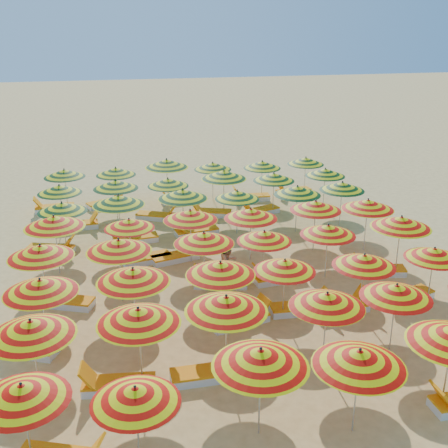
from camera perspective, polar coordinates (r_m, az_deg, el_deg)
The scene contains 73 objects.
ground at distance 19.18m, azimuth 0.31°, elevation -4.99°, with size 120.00×120.00×0.00m, color #F4C36C.
umbrella_0 at distance 11.54m, azimuth -19.85°, elevation -15.81°, with size 2.10×2.10×1.92m.
umbrella_1 at distance 11.10m, azimuth -8.99°, elevation -16.78°, with size 2.27×2.27×1.83m.
umbrella_2 at distance 11.52m, azimuth 3.74°, elevation -13.43°, with size 2.49×2.49×2.12m.
umbrella_3 at distance 11.92m, azimuth 13.58°, elevation -13.14°, with size 2.03×2.03×2.04m.
umbrella_6 at distance 13.19m, azimuth -19.02°, elevation -9.99°, with size 2.45×2.45×2.09m.
umbrella_7 at distance 13.11m, azimuth -8.69°, elevation -9.24°, with size 2.51×2.51×2.08m.
umbrella_8 at distance 13.38m, azimuth 0.23°, elevation -8.11°, with size 2.09×2.09×2.13m.
umbrella_9 at distance 14.00m, azimuth 10.43°, elevation -7.62°, with size 1.91×1.91×2.00m.
umbrella_10 at distance 14.93m, azimuth 17.11°, elevation -6.55°, with size 2.26×2.26×1.95m.
umbrella_12 at distance 15.09m, azimuth -18.15°, elevation -6.03°, with size 1.99×1.99×2.04m.
umbrella_13 at distance 14.99m, azimuth -9.22°, elevation -5.19°, with size 2.15×2.15×2.09m.
umbrella_14 at distance 15.28m, azimuth -0.36°, elevation -4.56°, with size 2.48×2.48×2.04m.
umbrella_15 at distance 15.90m, azimuth 6.19°, elevation -4.23°, with size 2.22×2.22×1.87m.
umbrella_16 at distance 16.50m, azimuth 14.06°, elevation -3.63°, with size 2.23×2.23×1.93m.
umbrella_17 at distance 17.79m, azimuth 20.57°, elevation -2.82°, with size 2.23×2.23×1.84m.
umbrella_18 at distance 17.18m, azimuth -18.15°, elevation -2.66°, with size 1.94×1.94×2.05m.
umbrella_19 at distance 16.94m, azimuth -10.65°, elevation -2.18°, with size 2.23×2.23×2.09m.
umbrella_20 at distance 17.35m, azimuth -2.05°, elevation -1.45°, with size 2.30×2.30×2.02m.
umbrella_21 at distance 17.88m, azimuth 4.11°, elevation -1.26°, with size 2.01×2.01×1.87m.
umbrella_22 at distance 18.52m, azimuth 10.52°, elevation -0.61°, with size 2.00×2.00×1.92m.
umbrella_23 at distance 19.31m, azimuth 17.55°, elevation 0.16°, with size 2.47×2.47×2.11m.
umbrella_24 at distance 19.26m, azimuth -16.88°, elevation 0.22°, with size 2.38×2.38×2.13m.
umbrella_25 at distance 19.29m, azimuth -9.61°, elevation 0.03°, with size 1.79×1.79×1.82m.
umbrella_26 at distance 19.36m, azimuth -3.45°, elevation 0.90°, with size 2.46×2.46×2.01m.
umbrella_27 at distance 19.55m, azimuth 2.74°, elevation 1.05°, with size 2.08×2.08×1.99m.
umbrella_28 at distance 20.60m, azimuth 9.29°, elevation 1.84°, with size 2.23×2.23×1.99m.
umbrella_29 at distance 21.01m, azimuth 14.40°, elevation 1.93°, with size 2.25×2.25×2.03m.
umbrella_30 at distance 21.25m, azimuth -16.12°, elevation 1.65°, with size 2.20×2.20×1.90m.
umbrella_31 at distance 21.10m, azimuth -10.68°, elevation 2.39°, with size 1.98×1.98×2.06m.
umbrella_32 at distance 21.61m, azimuth -4.22°, elevation 3.05°, with size 2.19×2.19×2.03m.
umbrella_33 at distance 21.95m, azimuth 1.35°, elevation 2.97°, with size 1.81×1.81×1.86m.
umbrella_34 at distance 22.32m, azimuth 7.47°, elevation 3.39°, with size 2.43×2.43×1.98m.
umbrella_35 at distance 23.31m, azimuth 11.92°, elevation 3.77°, with size 2.01×2.01×1.94m.
umbrella_36 at distance 23.54m, azimuth -16.37°, elevation 3.41°, with size 2.17×2.17×1.88m.
umbrella_37 at distance 23.43m, azimuth -10.96°, elevation 3.97°, with size 2.43×2.43×1.95m.
umbrella_38 at distance 23.76m, azimuth -5.71°, elevation 4.23°, with size 1.79×1.79×1.84m.
umbrella_39 at distance 24.07m, azimuth -0.01°, elevation 5.04°, with size 2.44×2.44×2.06m.
umbrella_40 at distance 24.32m, azimuth 5.09°, elevation 4.78°, with size 2.08×2.08×1.91m.
umbrella_41 at distance 25.43m, azimuth 10.25°, elevation 5.19°, with size 1.97×1.97×1.88m.
umbrella_42 at distance 25.76m, azimuth -15.91°, elevation 4.97°, with size 2.38×2.38×1.91m.
umbrella_43 at distance 25.62m, azimuth -10.94°, elevation 5.27°, with size 1.85×1.85×1.89m.
umbrella_44 at distance 25.88m, azimuth -5.86°, elevation 6.14°, with size 2.64×2.64×2.11m.
umbrella_45 at distance 26.20m, azimuth -1.16°, elevation 5.91°, with size 2.20×2.20×1.85m.
umbrella_46 at distance 26.45m, azimuth 3.90°, elevation 6.03°, with size 2.30×2.30×1.86m.
umbrella_47 at distance 27.35m, azimuth 8.30°, elevation 6.36°, with size 2.27×2.27×1.86m.
lounger_2 at distance 14.01m, azimuth -20.81°, elevation -16.54°, with size 1.83×1.12×0.69m.
lounger_3 at distance 13.90m, azimuth -10.82°, elevation -15.70°, with size 1.79×0.77×0.69m.
lounger_4 at distance 14.02m, azimuth -1.65°, elevation -14.94°, with size 1.74×0.61×0.69m.
lounger_6 at distance 15.76m, azimuth -19.41°, elevation -11.85°, with size 1.82×1.22×0.69m.
lounger_7 at distance 16.18m, azimuth 1.74°, elevation -9.62°, with size 1.82×1.02×0.69m.
lounger_8 at distance 16.89m, azimuth 7.80°, elevation -8.43°, with size 1.75×0.64×0.69m.
lounger_9 at distance 17.09m, azimuth 11.87°, elevation -8.33°, with size 1.80×0.84×0.69m.
lounger_10 at distance 18.24m, azimuth 18.08°, elevation -7.01°, with size 1.83×1.06×0.69m.
lounger_11 at distance 17.76m, azimuth -15.95°, elevation -7.55°, with size 1.82×1.19×0.69m.
lounger_12 at distance 18.25m, azimuth -0.51°, elevation -5.88°, with size 1.82×0.93×0.69m.
lounger_13 at distance 18.62m, azimuth 5.49°, elevation -5.41°, with size 1.79×0.78×0.69m.
lounger_14 at distance 19.74m, azimuth 15.39°, elevation -4.53°, with size 1.81×0.93×0.69m.
lounger_15 at distance 20.07m, azimuth -7.97°, elevation -3.52°, with size 1.82×0.98×0.69m.
lounger_16 at distance 20.12m, azimuth -4.87°, elevation -3.32°, with size 1.82×1.02×0.69m.
lounger_17 at distance 21.61m, azimuth -17.09°, elevation -2.46°, with size 1.83×1.11×0.69m.
lounger_18 at distance 21.88m, azimuth -9.10°, elevation -1.48°, with size 1.78×0.75×0.69m.
lounger_19 at distance 22.36m, azimuth -2.89°, elevation -0.74°, with size 1.80×0.85×0.69m.
lounger_20 at distance 23.75m, azimuth -14.61°, elevation -0.10°, with size 1.77×0.70×0.69m.
lounger_21 at distance 24.18m, azimuth -6.78°, elevation 0.82°, with size 1.82×1.23×0.69m.
lounger_22 at distance 24.45m, azimuth -1.37°, elevation 1.19°, with size 1.83×1.09×0.69m.
lounger_23 at distance 24.65m, azimuth 3.63°, elevation 1.32°, with size 1.83×1.14×0.69m.
lounger_24 at distance 26.16m, azimuth -16.90°, elevation 1.59°, with size 1.77×0.70×0.69m.
lounger_25 at distance 26.24m, azimuth -11.83°, elevation 2.12°, with size 1.82×1.26×0.69m.
lounger_26 at distance 26.29m, azimuth -4.60°, elevation 2.54°, with size 1.80×0.85×0.69m.
lounger_27 at distance 26.51m, azimuth 2.70°, elevation 2.75°, with size 1.76×0.68×0.69m.
lounger_28 at distance 27.55m, azimuth 6.98°, elevation 3.31°, with size 1.81×0.88×0.69m.
beachgoer_b at distance 18.14m, azimuth 0.46°, elevation -3.96°, with size 0.73×0.57×1.50m, color tan.
Camera 1 is at (-3.62, -16.90, 8.32)m, focal length 45.00 mm.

